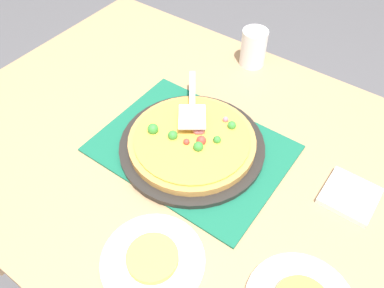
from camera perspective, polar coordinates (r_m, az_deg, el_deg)
The scene contains 10 objects.
ground_plane at distance 1.67m, azimuth -0.00°, elevation -17.82°, with size 8.00×8.00×0.00m, color #4C4C51.
dining_table at distance 1.11m, azimuth -0.00°, elevation -4.42°, with size 1.40×1.00×0.75m.
placemat at distance 1.02m, azimuth -0.00°, elevation -0.63°, with size 0.48×0.36×0.01m, color #145B42.
pizza_pan at distance 1.02m, azimuth -0.00°, elevation -0.26°, with size 0.38×0.38×0.01m, color black.
pizza at distance 1.00m, azimuth -0.00°, elevation 0.52°, with size 0.33×0.33×0.05m.
plate_near_left at distance 0.85m, azimuth -5.76°, elevation -16.65°, with size 0.22×0.22×0.01m, color white.
served_slice_left at distance 0.84m, azimuth -5.83°, elevation -16.28°, with size 0.11×0.11×0.02m, color #EAB747.
cup_far at distance 1.28m, azimuth 9.01°, elevation 13.77°, with size 0.08×0.08×0.12m, color white.
pizza_server at distance 1.04m, azimuth 0.03°, elevation 5.84°, with size 0.17×0.21×0.01m.
napkin_stack at distance 1.00m, azimuth 22.13°, elevation -7.05°, with size 0.12×0.12×0.02m, color white.
Camera 1 is at (0.39, -0.54, 1.53)m, focal length 36.36 mm.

